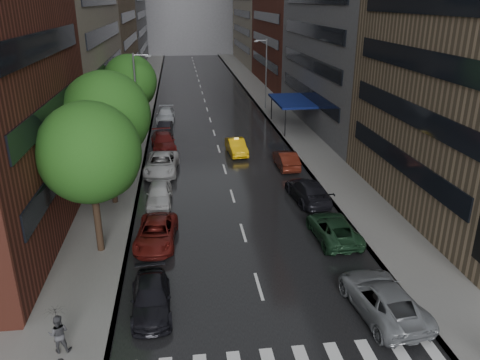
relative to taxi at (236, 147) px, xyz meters
name	(u,v)px	position (x,y,z in m)	size (l,w,h in m)	color
ground	(274,338)	(-1.55, -26.17, -0.73)	(220.00, 220.00, 0.00)	gray
road	(205,103)	(-1.55, 23.83, -0.72)	(14.00, 140.00, 0.01)	black
sidewalk_left	(141,104)	(-10.55, 23.83, -0.65)	(4.00, 140.00, 0.15)	gray
sidewalk_right	(267,101)	(7.45, 23.83, -0.65)	(4.00, 140.00, 0.15)	gray
tree_near	(89,153)	(-10.15, -17.47, 5.39)	(5.61, 5.61, 8.93)	#382619
tree_mid	(106,115)	(-10.15, -10.48, 5.81)	(5.99, 5.99, 9.55)	#382619
tree_far	(130,81)	(-10.15, 7.04, 5.26)	(5.49, 5.49, 8.75)	#382619
taxi	(236,147)	(0.00, 0.00, 0.00)	(1.54, 4.41, 1.45)	#EEAD0C
parked_cars_left	(162,164)	(-6.95, -4.12, 0.02)	(3.09, 42.52, 1.60)	black
parked_cars_right	(327,218)	(3.85, -16.32, 0.04)	(3.11, 25.85, 1.59)	gray
ped_black_umbrella	(57,326)	(-10.57, -25.94, 0.65)	(0.96, 0.98, 2.09)	#424246
street_lamp_left	(137,98)	(-9.27, 3.83, 4.16)	(1.74, 0.22, 9.00)	gray
street_lamp_right	(265,73)	(6.17, 18.83, 4.16)	(1.74, 0.22, 9.00)	gray
awning	(292,101)	(7.43, 8.83, 2.41)	(4.00, 8.00, 3.12)	navy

